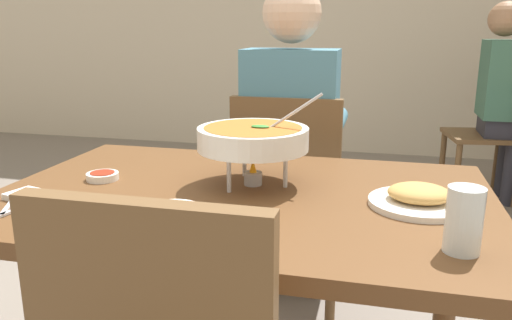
% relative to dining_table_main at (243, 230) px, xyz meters
% --- Properties ---
extents(dining_table_main, '(1.28, 0.85, 0.73)m').
position_rel_dining_table_main_xyz_m(dining_table_main, '(0.00, 0.00, 0.00)').
color(dining_table_main, brown).
rests_on(dining_table_main, ground_plane).
extents(chair_diner_main, '(0.44, 0.44, 0.90)m').
position_rel_dining_table_main_xyz_m(chair_diner_main, '(-0.00, 0.71, -0.11)').
color(chair_diner_main, brown).
rests_on(chair_diner_main, ground_plane).
extents(diner_main, '(0.40, 0.45, 1.31)m').
position_rel_dining_table_main_xyz_m(diner_main, '(0.00, 0.74, 0.12)').
color(diner_main, '#2D2D38').
rests_on(diner_main, ground_plane).
extents(curry_bowl, '(0.33, 0.30, 0.26)m').
position_rel_dining_table_main_xyz_m(curry_bowl, '(0.01, 0.07, 0.24)').
color(curry_bowl, silver).
rests_on(curry_bowl, dining_table_main).
extents(rice_plate, '(0.24, 0.24, 0.06)m').
position_rel_dining_table_main_xyz_m(rice_plate, '(-0.08, -0.27, 0.13)').
color(rice_plate, white).
rests_on(rice_plate, dining_table_main).
extents(appetizer_plate, '(0.24, 0.24, 0.06)m').
position_rel_dining_table_main_xyz_m(appetizer_plate, '(0.44, 0.00, 0.13)').
color(appetizer_plate, white).
rests_on(appetizer_plate, dining_table_main).
extents(sauce_dish, '(0.09, 0.09, 0.02)m').
position_rel_dining_table_main_xyz_m(sauce_dish, '(-0.42, 0.02, 0.12)').
color(sauce_dish, white).
rests_on(sauce_dish, dining_table_main).
extents(napkin_folded, '(0.14, 0.11, 0.02)m').
position_rel_dining_table_main_xyz_m(napkin_folded, '(-0.50, -0.18, 0.11)').
color(napkin_folded, white).
rests_on(napkin_folded, dining_table_main).
extents(fork_utensil, '(0.08, 0.16, 0.01)m').
position_rel_dining_table_main_xyz_m(fork_utensil, '(-0.52, -0.23, 0.11)').
color(fork_utensil, silver).
rests_on(fork_utensil, dining_table_main).
extents(spoon_utensil, '(0.05, 0.17, 0.01)m').
position_rel_dining_table_main_xyz_m(spoon_utensil, '(-0.47, -0.23, 0.11)').
color(spoon_utensil, silver).
rests_on(spoon_utensil, dining_table_main).
extents(drink_glass, '(0.07, 0.07, 0.13)m').
position_rel_dining_table_main_xyz_m(drink_glass, '(0.51, -0.25, 0.16)').
color(drink_glass, silver).
rests_on(drink_glass, dining_table_main).
extents(chair_bg_right, '(0.50, 0.50, 0.90)m').
position_rel_dining_table_main_xyz_m(chair_bg_right, '(1.11, 2.44, -0.11)').
color(chair_bg_right, brown).
rests_on(chair_bg_right, ground_plane).
extents(patron_bg_right, '(0.45, 0.40, 1.31)m').
position_rel_dining_table_main_xyz_m(patron_bg_right, '(1.12, 2.41, 0.12)').
color(patron_bg_right, '#2D2D38').
rests_on(patron_bg_right, ground_plane).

